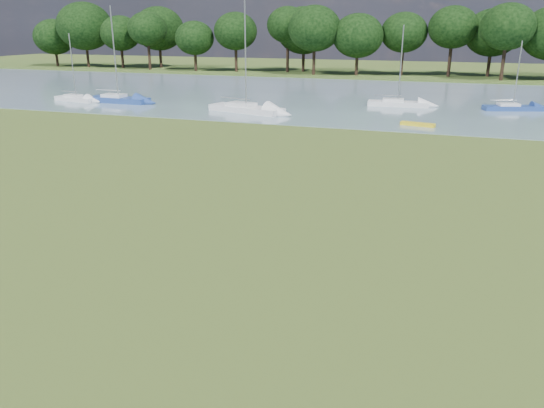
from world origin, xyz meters
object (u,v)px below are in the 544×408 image
(sailboat_0, at_px, (118,97))
(sailboat_3, at_px, (512,106))
(sailboat_5, at_px, (397,102))
(kayak, at_px, (418,124))
(sailboat_1, at_px, (76,97))
(sailboat_4, at_px, (245,107))

(sailboat_0, xyz_separation_m, sailboat_3, (39.25, 7.54, -0.14))
(sailboat_3, xyz_separation_m, sailboat_5, (-10.83, -0.66, 0.05))
(kayak, bearing_deg, sailboat_5, 116.99)
(kayak, bearing_deg, sailboat_1, -173.09)
(sailboat_1, xyz_separation_m, sailboat_5, (33.46, 7.30, 0.03))
(sailboat_0, height_order, sailboat_1, sailboat_0)
(sailboat_4, bearing_deg, sailboat_0, -169.99)
(sailboat_0, bearing_deg, kayak, -5.80)
(sailboat_5, bearing_deg, sailboat_3, -0.70)
(kayak, xyz_separation_m, sailboat_1, (-36.26, 3.60, 0.27))
(sailboat_0, height_order, sailboat_3, sailboat_0)
(kayak, xyz_separation_m, sailboat_4, (-16.03, 2.40, 0.36))
(kayak, relative_size, sailboat_3, 0.43)
(sailboat_4, height_order, sailboat_5, sailboat_4)
(kayak, height_order, sailboat_5, sailboat_5)
(kayak, height_order, sailboat_0, sailboat_0)
(kayak, xyz_separation_m, sailboat_0, (-31.21, 4.02, 0.40))
(sailboat_0, bearing_deg, sailboat_1, -173.77)
(sailboat_0, relative_size, sailboat_3, 1.51)
(sailboat_0, bearing_deg, sailboat_3, 12.42)
(sailboat_3, relative_size, sailboat_4, 0.65)
(sailboat_3, relative_size, sailboat_5, 0.82)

